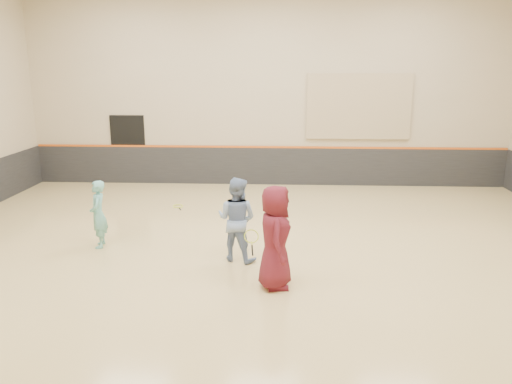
{
  "coord_description": "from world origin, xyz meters",
  "views": [
    {
      "loc": [
        0.41,
        -9.72,
        3.71
      ],
      "look_at": [
        -0.1,
        0.4,
        1.15
      ],
      "focal_mm": 35.0,
      "sensor_mm": 36.0,
      "label": 1
    }
  ],
  "objects_px": {
    "instructor": "(237,219)",
    "spare_racket": "(178,206)",
    "young_man": "(275,237)",
    "girl": "(98,214)"
  },
  "relations": [
    {
      "from": "instructor",
      "to": "spare_racket",
      "type": "distance_m",
      "value": 4.28
    },
    {
      "from": "young_man",
      "to": "spare_racket",
      "type": "bearing_deg",
      "value": 24.45
    },
    {
      "from": "spare_racket",
      "to": "instructor",
      "type": "bearing_deg",
      "value": -62.51
    },
    {
      "from": "girl",
      "to": "spare_racket",
      "type": "xyz_separation_m",
      "value": [
        1.01,
        3.14,
        -0.68
      ]
    },
    {
      "from": "instructor",
      "to": "young_man",
      "type": "relative_size",
      "value": 0.92
    },
    {
      "from": "instructor",
      "to": "spare_racket",
      "type": "relative_size",
      "value": 2.64
    },
    {
      "from": "instructor",
      "to": "girl",
      "type": "bearing_deg",
      "value": 9.44
    },
    {
      "from": "instructor",
      "to": "young_man",
      "type": "distance_m",
      "value": 1.42
    },
    {
      "from": "girl",
      "to": "instructor",
      "type": "height_order",
      "value": "instructor"
    },
    {
      "from": "girl",
      "to": "spare_racket",
      "type": "height_order",
      "value": "girl"
    }
  ]
}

